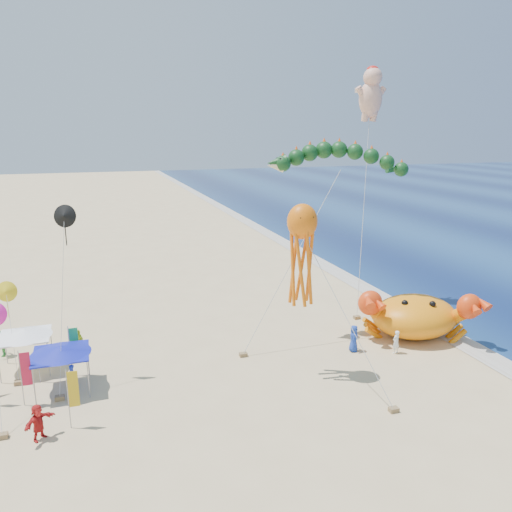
{
  "coord_description": "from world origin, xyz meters",
  "views": [
    {
      "loc": [
        -11.98,
        -27.86,
        14.45
      ],
      "look_at": [
        -2.0,
        2.0,
        6.5
      ],
      "focal_mm": 35.0,
      "sensor_mm": 36.0,
      "label": 1
    }
  ],
  "objects_px": {
    "crab_inflatable": "(415,315)",
    "canopy_blue": "(61,350)",
    "cherub_kite": "(371,93)",
    "octopus_kite": "(302,247)",
    "canopy_white": "(24,333)",
    "dragon_kite": "(339,163)"
  },
  "relations": [
    {
      "from": "crab_inflatable",
      "to": "cherub_kite",
      "type": "bearing_deg",
      "value": 86.31
    },
    {
      "from": "cherub_kite",
      "to": "canopy_blue",
      "type": "bearing_deg",
      "value": -160.12
    },
    {
      "from": "cherub_kite",
      "to": "canopy_blue",
      "type": "distance_m",
      "value": 29.8
    },
    {
      "from": "dragon_kite",
      "to": "canopy_blue",
      "type": "relative_size",
      "value": 4.05
    },
    {
      "from": "cherub_kite",
      "to": "dragon_kite",
      "type": "bearing_deg",
      "value": -134.66
    },
    {
      "from": "dragon_kite",
      "to": "octopus_kite",
      "type": "relative_size",
      "value": 1.28
    },
    {
      "from": "octopus_kite",
      "to": "canopy_blue",
      "type": "relative_size",
      "value": 3.16
    },
    {
      "from": "crab_inflatable",
      "to": "canopy_blue",
      "type": "bearing_deg",
      "value": -179.59
    },
    {
      "from": "crab_inflatable",
      "to": "cherub_kite",
      "type": "relative_size",
      "value": 0.43
    },
    {
      "from": "octopus_kite",
      "to": "canopy_white",
      "type": "bearing_deg",
      "value": 159.89
    },
    {
      "from": "dragon_kite",
      "to": "canopy_blue",
      "type": "bearing_deg",
      "value": -170.61
    },
    {
      "from": "crab_inflatable",
      "to": "canopy_white",
      "type": "bearing_deg",
      "value": 173.06
    },
    {
      "from": "cherub_kite",
      "to": "octopus_kite",
      "type": "height_order",
      "value": "cherub_kite"
    },
    {
      "from": "dragon_kite",
      "to": "octopus_kite",
      "type": "bearing_deg",
      "value": -132.5
    },
    {
      "from": "canopy_blue",
      "to": "canopy_white",
      "type": "height_order",
      "value": "same"
    },
    {
      "from": "octopus_kite",
      "to": "dragon_kite",
      "type": "bearing_deg",
      "value": 47.5
    },
    {
      "from": "crab_inflatable",
      "to": "dragon_kite",
      "type": "distance_m",
      "value": 12.14
    },
    {
      "from": "cherub_kite",
      "to": "canopy_white",
      "type": "relative_size",
      "value": 6.02
    },
    {
      "from": "dragon_kite",
      "to": "cherub_kite",
      "type": "height_order",
      "value": "cherub_kite"
    },
    {
      "from": "dragon_kite",
      "to": "cherub_kite",
      "type": "xyz_separation_m",
      "value": [
        5.62,
        5.69,
        5.09
      ]
    },
    {
      "from": "canopy_blue",
      "to": "canopy_white",
      "type": "xyz_separation_m",
      "value": [
        -2.22,
        3.33,
        -0.0
      ]
    },
    {
      "from": "crab_inflatable",
      "to": "canopy_blue",
      "type": "relative_size",
      "value": 2.54
    }
  ]
}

